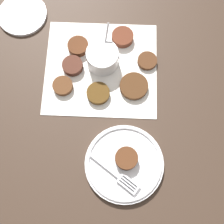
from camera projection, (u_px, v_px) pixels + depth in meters
The scene contains 14 objects.
ground_plane at pixel (100, 62), 0.96m from camera, with size 4.00×4.00×0.00m, color #38281E.
napkin at pixel (101, 68), 0.95m from camera, with size 0.39×0.37×0.00m.
sauce_bowl at pixel (103, 58), 0.93m from camera, with size 0.10×0.12×0.11m.
fritter_0 at pixel (73, 66), 0.94m from camera, with size 0.06×0.06×0.02m.
fritter_1 at pixel (134, 86), 0.92m from camera, with size 0.08×0.08×0.02m.
fritter_2 at pixel (147, 61), 0.95m from camera, with size 0.06×0.06×0.01m.
fritter_3 at pixel (78, 46), 0.96m from camera, with size 0.06×0.06×0.02m.
fritter_4 at pixel (98, 93), 0.92m from camera, with size 0.07×0.07×0.02m.
fritter_5 at pixel (63, 86), 0.92m from camera, with size 0.06×0.06×0.02m.
fritter_6 at pixel (123, 37), 0.97m from camera, with size 0.07×0.07×0.02m.
serving_plate at pixel (124, 164), 0.86m from camera, with size 0.22×0.22×0.02m.
fritter_on_plate at pixel (126, 158), 0.84m from camera, with size 0.06×0.06×0.02m.
fork at pixel (119, 176), 0.83m from camera, with size 0.15×0.09×0.00m.
extra_saucer at pixel (22, 14), 1.01m from camera, with size 0.16×0.16×0.01m.
Camera 1 is at (0.13, -0.41, 0.87)m, focal length 50.00 mm.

